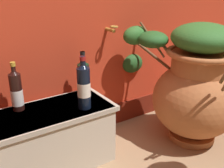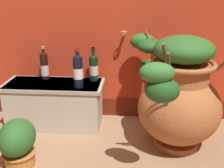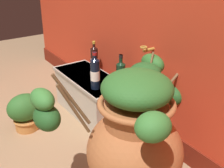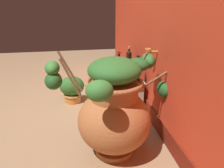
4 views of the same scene
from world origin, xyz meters
name	(u,v)px [view 2 (image 2 of 4)]	position (x,y,z in m)	size (l,w,h in m)	color
terracotta_urn	(179,95)	(0.52, 0.59, 0.43)	(0.79, 1.13, 0.90)	#B26638
stone_ledge	(55,103)	(-0.51, 0.87, 0.21)	(0.86, 0.38, 0.39)	beige
wine_bottle_left	(94,67)	(-0.17, 0.98, 0.52)	(0.08, 0.08, 0.30)	black
wine_bottle_middle	(44,66)	(-0.61, 0.98, 0.52)	(0.07, 0.07, 0.30)	black
wine_bottle_right	(78,70)	(-0.27, 0.79, 0.54)	(0.08, 0.08, 0.33)	black
potted_shrub	(18,142)	(-0.60, 0.25, 0.18)	(0.24, 0.31, 0.34)	#CC7F3D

